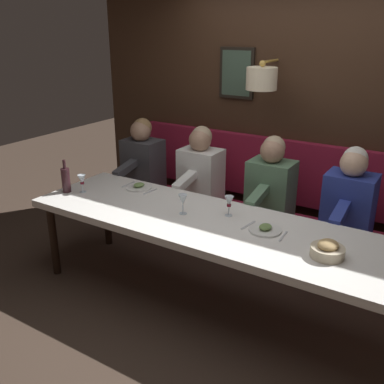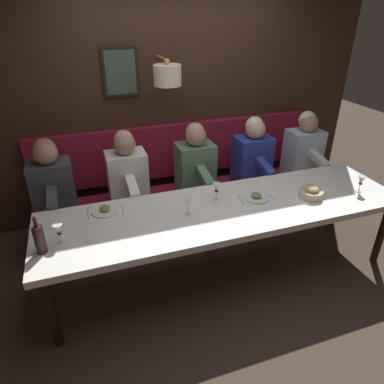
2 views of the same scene
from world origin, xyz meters
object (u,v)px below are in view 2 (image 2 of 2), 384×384
diner_near (253,154)px  dining_table (226,212)px  diner_middle (195,161)px  wine_glass_0 (216,188)px  wine_glass_3 (188,202)px  diner_farthest (52,181)px  wine_glass_2 (58,230)px  wine_bottle (39,239)px  diner_nearest (304,146)px  wine_glass_1 (361,181)px  bread_bowl (311,192)px  diner_far (127,171)px

diner_near → dining_table: bearing=140.9°
dining_table → diner_middle: 0.89m
wine_glass_0 → wine_glass_3: same height
diner_farthest → wine_glass_3: (-0.88, -1.10, 0.04)m
diner_middle → wine_glass_3: bearing=156.7°
dining_table → wine_glass_2: size_ratio=19.88×
wine_glass_2 → wine_bottle: bearing=118.7°
diner_middle → wine_glass_3: 0.96m
dining_table → diner_nearest: size_ratio=4.12×
dining_table → wine_glass_1: size_ratio=19.88×
diner_near → wine_bottle: bearing=114.7°
diner_nearest → wine_glass_2: diner_nearest is taller
diner_farthest → wine_glass_3: size_ratio=4.82×
diner_middle → diner_near: bearing=-90.0°
wine_glass_2 → wine_bottle: size_ratio=0.55×
dining_table → wine_glass_2: bearing=93.1°
bread_bowl → diner_farthest: bearing=67.0°
wine_glass_1 → wine_glass_2: same height
diner_middle → diner_farthest: 1.48m
diner_far → wine_glass_3: diner_far is taller
diner_near → wine_glass_2: size_ratio=4.82×
diner_nearest → wine_bottle: 3.10m
diner_farthest → wine_glass_2: bearing=-175.9°
diner_middle → wine_bottle: size_ratio=2.64×
diner_farthest → wine_glass_1: 2.96m
wine_glass_1 → wine_bottle: bearing=90.0°
diner_middle → diner_farthest: same height
bread_bowl → wine_glass_3: bearing=85.8°
diner_nearest → diner_middle: 1.39m
wine_glass_3 → bread_bowl: (-0.09, -1.17, -0.07)m
diner_near → wine_glass_1: size_ratio=4.82×
diner_farthest → bread_bowl: size_ratio=3.60×
diner_farthest → wine_glass_3: diner_farthest is taller
diner_far → bread_bowl: size_ratio=3.60×
diner_middle → wine_glass_0: diner_middle is taller
diner_farthest → wine_bottle: diner_farthest is taller
diner_middle → wine_glass_3: diner_middle is taller
diner_nearest → diner_far: same height
diner_far → wine_glass_0: 1.00m
wine_bottle → diner_farthest: bearing=-3.3°
wine_glass_3 → diner_farthest: bearing=51.3°
diner_nearest → bread_bowl: 1.13m
diner_near → wine_glass_3: size_ratio=4.82×
diner_nearest → wine_glass_1: 1.03m
diner_middle → wine_glass_3: size_ratio=4.82×
diner_nearest → diner_near: size_ratio=1.00×
diner_middle → diner_nearest: bearing=-90.0°
diner_nearest → wine_glass_0: (-0.72, 1.44, 0.04)m
wine_glass_1 → wine_bottle: size_ratio=0.55×
diner_farthest → wine_glass_0: diner_farthest is taller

